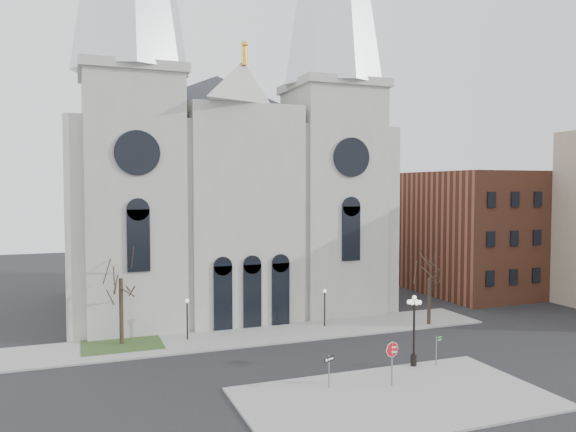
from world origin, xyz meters
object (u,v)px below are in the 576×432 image
object	(u,v)px
one_way_sign	(329,365)
street_name_sign	(437,347)
globe_lamp	(414,322)
stop_sign	(392,354)

from	to	relation	value
one_way_sign	street_name_sign	size ratio (longest dim) A/B	0.98
globe_lamp	one_way_sign	world-z (taller)	globe_lamp
globe_lamp	street_name_sign	distance (m)	2.45
stop_sign	street_name_sign	size ratio (longest dim) A/B	1.34
globe_lamp	street_name_sign	bearing A→B (deg)	-14.93
stop_sign	globe_lamp	bearing A→B (deg)	51.12
one_way_sign	street_name_sign	distance (m)	8.80
one_way_sign	street_name_sign	bearing A→B (deg)	-15.93
stop_sign	street_name_sign	xyz separation A→B (m)	(4.93, 2.32, -0.71)
street_name_sign	globe_lamp	bearing A→B (deg)	145.31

